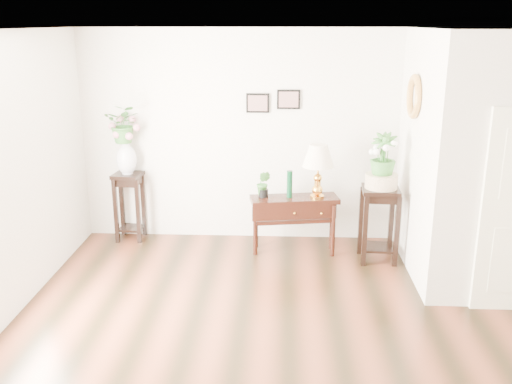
# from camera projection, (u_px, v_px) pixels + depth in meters

# --- Properties ---
(floor) EXTENTS (6.00, 5.50, 0.02)m
(floor) POSITION_uv_depth(u_px,v_px,m) (314.00, 344.00, 5.28)
(floor) COLOR brown
(floor) RESTS_ON ground
(ceiling) EXTENTS (6.00, 5.50, 0.02)m
(ceiling) POSITION_uv_depth(u_px,v_px,m) (325.00, 30.00, 4.48)
(ceiling) COLOR white
(ceiling) RESTS_ON ground
(wall_back) EXTENTS (6.00, 0.02, 2.80)m
(wall_back) POSITION_uv_depth(u_px,v_px,m) (307.00, 137.00, 7.51)
(wall_back) COLOR white
(wall_back) RESTS_ON ground
(partition) EXTENTS (1.80, 1.95, 2.80)m
(partition) POSITION_uv_depth(u_px,v_px,m) (495.00, 156.00, 6.48)
(partition) COLOR white
(partition) RESTS_ON floor
(art_print_left) EXTENTS (0.30, 0.02, 0.25)m
(art_print_left) POSITION_uv_depth(u_px,v_px,m) (258.00, 103.00, 7.39)
(art_print_left) COLOR black
(art_print_left) RESTS_ON wall_back
(art_print_right) EXTENTS (0.30, 0.02, 0.25)m
(art_print_right) POSITION_uv_depth(u_px,v_px,m) (289.00, 99.00, 7.36)
(art_print_right) COLOR black
(art_print_right) RESTS_ON wall_back
(wall_ornament) EXTENTS (0.07, 0.51, 0.51)m
(wall_ornament) POSITION_uv_depth(u_px,v_px,m) (414.00, 97.00, 6.46)
(wall_ornament) COLOR gold
(wall_ornament) RESTS_ON partition
(console_table) EXTENTS (1.15, 0.54, 0.74)m
(console_table) POSITION_uv_depth(u_px,v_px,m) (294.00, 225.00, 7.30)
(console_table) COLOR black
(console_table) RESTS_ON floor
(table_lamp) EXTENTS (0.51, 0.51, 0.69)m
(table_lamp) POSITION_uv_depth(u_px,v_px,m) (318.00, 171.00, 7.08)
(table_lamp) COLOR gold
(table_lamp) RESTS_ON console_table
(green_vase) EXTENTS (0.09, 0.09, 0.34)m
(green_vase) POSITION_uv_depth(u_px,v_px,m) (290.00, 184.00, 7.15)
(green_vase) COLOR #073119
(green_vase) RESTS_ON console_table
(potted_plant) EXTENTS (0.21, 0.19, 0.32)m
(potted_plant) POSITION_uv_depth(u_px,v_px,m) (263.00, 185.00, 7.17)
(potted_plant) COLOR #35752D
(potted_plant) RESTS_ON console_table
(plant_stand_a) EXTENTS (0.40, 0.40, 0.93)m
(plant_stand_a) POSITION_uv_depth(u_px,v_px,m) (130.00, 206.00, 7.72)
(plant_stand_a) COLOR black
(plant_stand_a) RESTS_ON floor
(porcelain_vase) EXTENTS (0.35, 0.35, 0.47)m
(porcelain_vase) POSITION_uv_depth(u_px,v_px,m) (126.00, 157.00, 7.52)
(porcelain_vase) COLOR silver
(porcelain_vase) RESTS_ON plant_stand_a
(lily_arrangement) EXTENTS (0.49, 0.44, 0.51)m
(lily_arrangement) POSITION_uv_depth(u_px,v_px,m) (124.00, 125.00, 7.40)
(lily_arrangement) COLOR #35752D
(lily_arrangement) RESTS_ON porcelain_vase
(plant_stand_b) EXTENTS (0.47, 0.47, 0.94)m
(plant_stand_b) POSITION_uv_depth(u_px,v_px,m) (378.00, 224.00, 7.03)
(plant_stand_b) COLOR black
(plant_stand_b) RESTS_ON floor
(ceramic_bowl) EXTENTS (0.47, 0.47, 0.17)m
(ceramic_bowl) POSITION_uv_depth(u_px,v_px,m) (381.00, 182.00, 6.87)
(ceramic_bowl) COLOR beige
(ceramic_bowl) RESTS_ON plant_stand_b
(narcissus) EXTENTS (0.38, 0.38, 0.55)m
(narcissus) POSITION_uv_depth(u_px,v_px,m) (383.00, 156.00, 6.78)
(narcissus) COLOR #35752D
(narcissus) RESTS_ON ceramic_bowl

